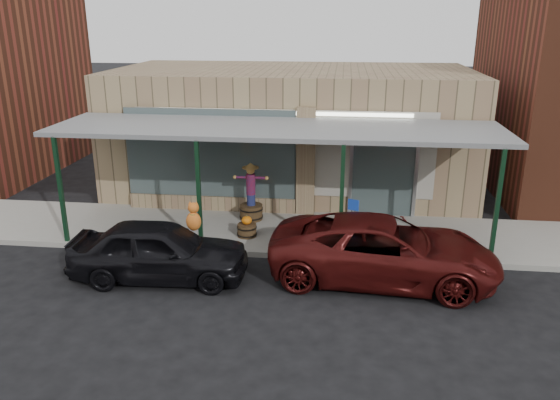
# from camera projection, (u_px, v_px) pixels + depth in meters

# --- Properties ---
(ground) EXTENTS (120.00, 120.00, 0.00)m
(ground) POSITION_uv_depth(u_px,v_px,m) (257.00, 296.00, 12.11)
(ground) COLOR black
(ground) RESTS_ON ground
(sidewalk) EXTENTS (40.00, 3.20, 0.15)m
(sidewalk) POSITION_uv_depth(u_px,v_px,m) (276.00, 232.00, 15.47)
(sidewalk) COLOR gray
(sidewalk) RESTS_ON ground
(storefront) EXTENTS (12.00, 6.25, 4.20)m
(storefront) POSITION_uv_depth(u_px,v_px,m) (292.00, 130.00, 19.11)
(storefront) COLOR #907B58
(storefront) RESTS_ON ground
(awning) EXTENTS (12.00, 3.00, 3.04)m
(awning) POSITION_uv_depth(u_px,v_px,m) (276.00, 130.00, 14.49)
(awning) COLOR slate
(awning) RESTS_ON ground
(block_buildings_near) EXTENTS (61.00, 8.00, 8.00)m
(block_buildings_near) POSITION_uv_depth(u_px,v_px,m) (352.00, 79.00, 19.33)
(block_buildings_near) COLOR brown
(block_buildings_near) RESTS_ON ground
(barrel_scarecrow) EXTENTS (1.05, 0.71, 1.73)m
(barrel_scarecrow) POSITION_uv_depth(u_px,v_px,m) (251.00, 200.00, 16.06)
(barrel_scarecrow) COLOR #47351C
(barrel_scarecrow) RESTS_ON sidewalk
(barrel_pumpkin) EXTENTS (0.61, 0.61, 0.62)m
(barrel_pumpkin) POSITION_uv_depth(u_px,v_px,m) (247.00, 229.00, 14.93)
(barrel_pumpkin) COLOR #47351C
(barrel_pumpkin) RESTS_ON sidewalk
(handicap_sign) EXTENTS (0.27, 0.12, 1.39)m
(handicap_sign) POSITION_uv_depth(u_px,v_px,m) (353.00, 218.00, 13.80)
(handicap_sign) COLOR gray
(handicap_sign) RESTS_ON sidewalk
(parked_sedan) EXTENTS (4.21, 1.90, 1.67)m
(parked_sedan) POSITION_uv_depth(u_px,v_px,m) (160.00, 250.00, 12.72)
(parked_sedan) COLOR black
(parked_sedan) RESTS_ON ground
(car_maroon) EXTENTS (5.44, 2.80, 1.47)m
(car_maroon) POSITION_uv_depth(u_px,v_px,m) (384.00, 250.00, 12.68)
(car_maroon) COLOR #480F0E
(car_maroon) RESTS_ON ground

